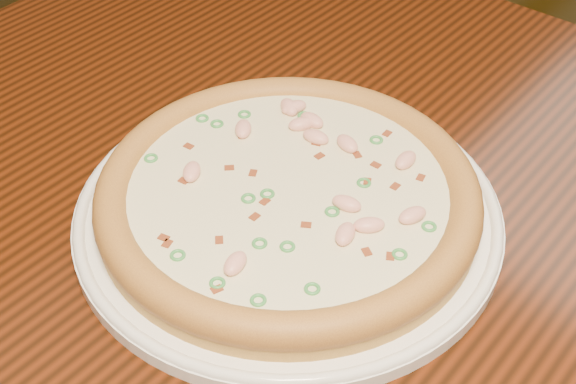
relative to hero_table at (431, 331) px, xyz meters
The scene contains 4 objects.
ground 0.83m from the hero_table, 104.90° to the left, with size 9.00×9.00×0.00m, color black.
hero_table is the anchor object (origin of this frame).
plate 0.17m from the hero_table, 157.38° to the right, with size 0.35×0.35×0.02m.
pizza 0.18m from the hero_table, 157.52° to the right, with size 0.31×0.31×0.03m.
Camera 1 is at (0.32, -0.92, 1.20)m, focal length 50.00 mm.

